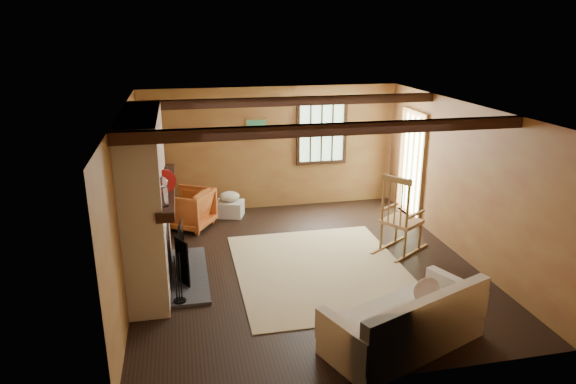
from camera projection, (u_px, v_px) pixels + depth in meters
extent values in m
plane|color=black|center=(305.00, 265.00, 7.85)|extent=(5.50, 5.50, 0.00)
cube|color=olive|center=(272.00, 149.00, 10.04)|extent=(5.00, 0.02, 2.40)
cube|color=olive|center=(374.00, 276.00, 4.92)|extent=(5.00, 0.02, 2.40)
cube|color=olive|center=(127.00, 202.00, 6.98)|extent=(0.02, 5.50, 2.40)
cube|color=olive|center=(461.00, 180.00, 7.97)|extent=(0.02, 5.50, 2.40)
cube|color=white|center=(306.00, 108.00, 7.11)|extent=(5.00, 5.50, 0.02)
cube|color=#331711|center=(331.00, 129.00, 6.01)|extent=(5.00, 0.12, 0.14)
cube|color=#331711|center=(288.00, 101.00, 8.25)|extent=(5.00, 0.12, 0.14)
cube|color=#331711|center=(322.00, 132.00, 10.11)|extent=(1.02, 0.06, 1.32)
cube|color=#9CC495|center=(321.00, 131.00, 10.14)|extent=(0.90, 0.01, 1.20)
cube|color=#331711|center=(322.00, 132.00, 10.12)|extent=(0.90, 0.03, 0.02)
cube|color=olive|center=(411.00, 165.00, 9.61)|extent=(0.06, 1.00, 2.06)
cube|color=#9CC495|center=(413.00, 165.00, 9.62)|extent=(0.01, 0.80, 1.85)
cube|color=olive|center=(256.00, 129.00, 9.83)|extent=(0.42, 0.03, 0.42)
cube|color=#287879|center=(257.00, 129.00, 9.81)|extent=(0.36, 0.01, 0.36)
cube|color=#954539|center=(146.00, 201.00, 7.03)|extent=(0.50, 2.20, 2.40)
cube|color=black|center=(156.00, 250.00, 7.28)|extent=(0.38, 1.00, 0.85)
cube|color=#3D3C41|center=(188.00, 275.00, 7.49)|extent=(0.55, 1.80, 0.05)
cube|color=#331711|center=(166.00, 189.00, 7.04)|extent=(0.22, 2.30, 0.12)
cube|color=black|center=(182.00, 262.00, 7.09)|extent=(0.18, 0.30, 0.66)
cube|color=black|center=(182.00, 252.00, 7.40)|extent=(0.09, 0.33, 0.66)
cube|color=black|center=(182.00, 242.00, 7.72)|extent=(0.06, 0.33, 0.66)
cylinder|color=black|center=(180.00, 301.00, 6.71)|extent=(0.17, 0.17, 0.02)
cylinder|color=black|center=(176.00, 279.00, 6.58)|extent=(0.01, 0.01, 0.68)
cylinder|color=black|center=(178.00, 278.00, 6.61)|extent=(0.01, 0.01, 0.68)
cylinder|color=black|center=(181.00, 277.00, 6.65)|extent=(0.01, 0.01, 0.68)
cylinder|color=silver|center=(163.00, 197.00, 6.17)|extent=(0.11, 0.11, 0.24)
sphere|color=silver|center=(162.00, 182.00, 6.11)|extent=(0.13, 0.13, 0.13)
cylinder|color=#B41614|center=(164.00, 182.00, 6.63)|extent=(0.32, 0.09, 0.32)
cube|color=black|center=(165.00, 180.00, 7.02)|extent=(0.24, 0.17, 0.12)
cylinder|color=#331711|center=(165.00, 173.00, 7.40)|extent=(0.09, 0.09, 0.11)
cylinder|color=#331711|center=(166.00, 170.00, 7.62)|extent=(0.07, 0.07, 0.09)
cube|color=tan|center=(321.00, 269.00, 7.70)|extent=(2.50, 3.00, 0.01)
cube|color=#A2744E|center=(401.00, 222.00, 8.21)|extent=(0.72, 0.73, 0.06)
cube|color=olive|center=(397.00, 180.00, 7.83)|extent=(0.33, 0.46, 0.09)
cylinder|color=olive|center=(420.00, 236.00, 8.29)|extent=(0.04, 0.04, 0.49)
cylinder|color=olive|center=(396.00, 228.00, 8.59)|extent=(0.04, 0.04, 0.49)
cylinder|color=olive|center=(405.00, 244.00, 7.99)|extent=(0.04, 0.04, 0.49)
cylinder|color=olive|center=(381.00, 236.00, 8.28)|extent=(0.04, 0.04, 0.49)
cylinder|color=olive|center=(408.00, 205.00, 7.79)|extent=(0.04, 0.04, 0.83)
cylinder|color=olive|center=(383.00, 199.00, 8.09)|extent=(0.04, 0.04, 0.83)
cylinder|color=olive|center=(401.00, 205.00, 7.87)|extent=(0.02, 0.02, 0.69)
cylinder|color=olive|center=(395.00, 203.00, 7.95)|extent=(0.02, 0.02, 0.69)
cylinder|color=olive|center=(389.00, 202.00, 8.02)|extent=(0.02, 0.02, 0.69)
cube|color=olive|center=(416.00, 214.00, 7.99)|extent=(0.41, 0.30, 0.03)
cube|color=olive|center=(389.00, 207.00, 8.32)|extent=(0.41, 0.30, 0.03)
cube|color=olive|center=(411.00, 253.00, 8.21)|extent=(0.81, 0.56, 0.03)
cube|color=olive|center=(388.00, 245.00, 8.51)|extent=(0.81, 0.56, 0.03)
cube|color=beige|center=(403.00, 328.00, 5.84)|extent=(2.03, 1.46, 0.41)
cube|color=beige|center=(429.00, 319.00, 5.47)|extent=(1.77, 0.82, 0.51)
cube|color=beige|center=(344.00, 339.00, 5.32)|extent=(0.43, 0.82, 0.37)
cube|color=beige|center=(455.00, 293.00, 6.25)|extent=(0.43, 0.82, 0.37)
ellipsoid|color=beige|center=(426.00, 290.00, 6.07)|extent=(0.35, 0.23, 0.33)
cylinder|color=#513A22|center=(173.00, 215.00, 9.73)|extent=(0.44, 0.13, 0.13)
cylinder|color=#513A22|center=(180.00, 214.00, 9.76)|extent=(0.44, 0.13, 0.13)
cylinder|color=#513A22|center=(188.00, 214.00, 9.79)|extent=(0.44, 0.13, 0.13)
cylinder|color=#513A22|center=(172.00, 208.00, 9.69)|extent=(0.44, 0.13, 0.13)
cylinder|color=#513A22|center=(180.00, 208.00, 9.72)|extent=(0.44, 0.13, 0.13)
cylinder|color=#513A22|center=(187.00, 207.00, 9.75)|extent=(0.44, 0.13, 0.13)
cube|color=silver|center=(230.00, 209.00, 9.82)|extent=(0.60, 0.52, 0.30)
ellipsoid|color=beige|center=(229.00, 197.00, 9.74)|extent=(0.39, 0.31, 0.19)
imported|color=#BF6026|center=(189.00, 209.00, 9.21)|extent=(1.05, 1.05, 0.71)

